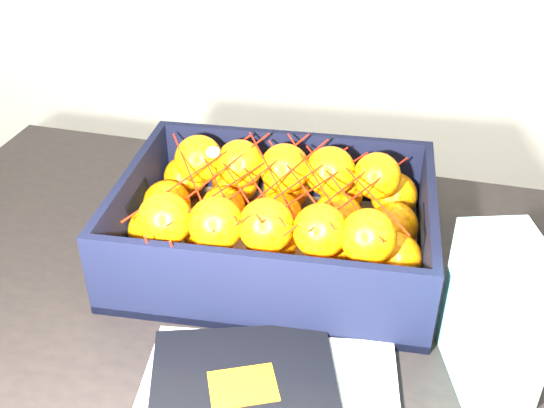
# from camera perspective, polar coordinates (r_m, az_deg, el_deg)

# --- Properties ---
(table) EXTENTS (1.26, 0.90, 0.75)m
(table) POSITION_cam_1_polar(r_m,az_deg,el_deg) (0.94, -0.81, -13.41)
(table) COLOR black
(table) RESTS_ON ground
(produce_crate) EXTENTS (0.43, 0.33, 0.12)m
(produce_crate) POSITION_cam_1_polar(r_m,az_deg,el_deg) (0.93, 0.31, -2.75)
(produce_crate) COLOR olive
(produce_crate) RESTS_ON table
(clementine_heap) EXTENTS (0.41, 0.31, 0.13)m
(clementine_heap) POSITION_cam_1_polar(r_m,az_deg,el_deg) (0.91, 0.32, -1.16)
(clementine_heap) COLOR orange
(clementine_heap) RESTS_ON produce_crate
(mesh_net) EXTENTS (0.36, 0.29, 0.09)m
(mesh_net) POSITION_cam_1_polar(r_m,az_deg,el_deg) (0.88, -0.08, 1.62)
(mesh_net) COLOR #BD1507
(mesh_net) RESTS_ON clementine_heap
(retail_carton) EXTENTS (0.11, 0.14, 0.18)m
(retail_carton) POSITION_cam_1_polar(r_m,az_deg,el_deg) (0.77, 19.18, -9.17)
(retail_carton) COLOR white
(retail_carton) RESTS_ON table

